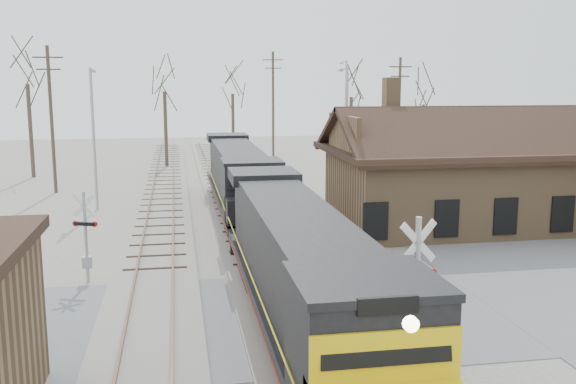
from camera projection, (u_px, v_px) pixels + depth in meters
name	position (u px, v px, depth m)	size (l,w,h in m)	color
ground	(288.00, 317.00, 21.23)	(140.00, 140.00, 0.00)	#A29D93
road	(288.00, 316.00, 21.23)	(60.00, 9.00, 0.03)	slate
track_main	(242.00, 220.00, 35.78)	(3.40, 90.00, 0.24)	#A29D93
track_siding	(160.00, 223.00, 35.01)	(3.40, 90.00, 0.24)	#A29D93
depot	(469.00, 181.00, 34.50)	(15.20, 9.31, 7.90)	olive
locomotive_lead	(303.00, 276.00, 18.50)	(2.75, 18.41, 4.08)	black
locomotive_trailing	(239.00, 180.00, 36.64)	(2.75, 18.41, 3.86)	black
crossbuck_near	(416.00, 306.00, 16.38)	(1.21, 0.45, 4.36)	#A5A8AD
crossbuck_far	(86.00, 239.00, 24.61)	(0.98, 0.43, 3.57)	#A5A8AD
streetlight_a	(94.00, 131.00, 38.16)	(0.25, 2.04, 8.47)	#A5A8AD
streetlight_b	(346.00, 127.00, 40.61)	(0.25, 2.04, 8.58)	#A5A8AD
streetlight_c	(345.00, 109.00, 56.22)	(0.25, 2.04, 9.47)	#A5A8AD
utility_pole_a	(51.00, 117.00, 43.97)	(2.00, 0.24, 10.09)	#382D23
utility_pole_b	(273.00, 104.00, 63.52)	(2.00, 0.24, 10.56)	#382D23
utility_pole_c	(399.00, 112.00, 54.94)	(2.00, 0.24, 9.71)	#382D23
tree_a	(26.00, 68.00, 50.59)	(4.99, 4.99, 12.22)	#382D23
tree_b	(164.00, 79.00, 56.81)	(4.53, 4.53, 11.11)	#382D23
tree_c	(232.00, 84.00, 67.64)	(4.27, 4.27, 10.45)	#382D23
tree_d	(351.00, 86.00, 60.38)	(4.15, 4.15, 10.17)	#382D23
tree_e	(424.00, 95.00, 62.29)	(3.64, 3.64, 8.92)	#382D23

